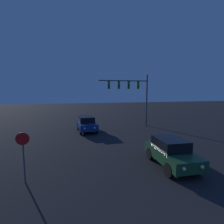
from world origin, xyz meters
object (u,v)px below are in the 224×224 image
object	(u,v)px
car_near	(171,152)
traffic_signal_mast	(132,90)
stop_sign	(23,149)
car_far	(87,124)

from	to	relation	value
car_near	traffic_signal_mast	distance (m)	11.86
traffic_signal_mast	stop_sign	world-z (taller)	traffic_signal_mast
car_far	stop_sign	size ratio (longest dim) A/B	1.63
stop_sign	car_far	bearing A→B (deg)	69.52
car_near	stop_sign	bearing A→B (deg)	2.73
stop_sign	car_near	bearing A→B (deg)	1.42
car_near	stop_sign	distance (m)	8.02
car_near	stop_sign	size ratio (longest dim) A/B	1.61
car_far	traffic_signal_mast	bearing A→B (deg)	-171.83
car_near	traffic_signal_mast	size ratio (longest dim) A/B	0.64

